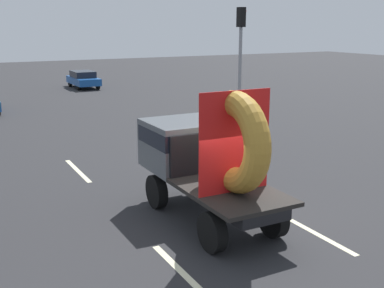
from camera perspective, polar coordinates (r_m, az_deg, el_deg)
ground_plane at (r=12.44m, az=4.87°, el=-9.86°), size 120.00×120.00×0.00m
flatbed_truck at (r=12.64m, az=1.27°, el=-1.16°), size 2.02×4.94×3.57m
traffic_light at (r=23.37m, az=5.74°, el=10.86°), size 0.42×0.36×5.78m
lane_dash_left_near at (r=10.43m, az=-1.33°, el=-14.76°), size 0.16×2.61×0.01m
lane_dash_left_far at (r=17.49m, az=-13.34°, el=-3.07°), size 0.16×2.98×0.01m
lane_dash_right_near at (r=12.36m, az=14.99°, el=-10.47°), size 0.16×2.32×0.01m
lane_dash_right_far at (r=19.06m, az=-2.61°, el=-1.28°), size 0.16×2.49×0.01m
oncoming_car at (r=40.21m, az=-12.72°, el=7.51°), size 1.77×4.12×1.34m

